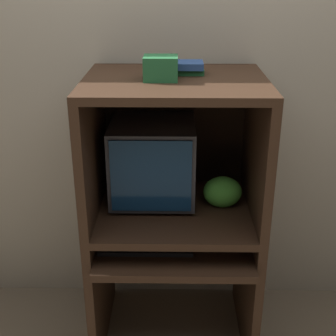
{
  "coord_description": "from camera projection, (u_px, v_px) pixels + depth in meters",
  "views": [
    {
      "loc": [
        -0.0,
        -1.68,
        1.85
      ],
      "look_at": [
        -0.03,
        0.33,
        0.98
      ],
      "focal_mm": 50.0,
      "sensor_mm": 36.0,
      "label": 1
    }
  ],
  "objects": [
    {
      "name": "book_stack",
      "position": [
        187.0,
        68.0,
        2.09
      ],
      "size": [
        0.16,
        0.14,
        0.06
      ],
      "color": "#236638",
      "rests_on": "hutch_upper"
    },
    {
      "name": "desk_monitor_shelf",
      "position": [
        174.0,
        213.0,
        2.28
      ],
      "size": [
        0.8,
        0.65,
        0.13
      ],
      "color": "#382316",
      "rests_on": "desk_base"
    },
    {
      "name": "desk_base",
      "position": [
        174.0,
        274.0,
        2.38
      ],
      "size": [
        0.8,
        0.7,
        0.63
      ],
      "color": "#382316",
      "rests_on": "ground_plane"
    },
    {
      "name": "snack_bag",
      "position": [
        223.0,
        192.0,
        2.26
      ],
      "size": [
        0.19,
        0.14,
        0.15
      ],
      "color": "green",
      "rests_on": "desk_monitor_shelf"
    },
    {
      "name": "wall_back",
      "position": [
        175.0,
        81.0,
        2.41
      ],
      "size": [
        6.0,
        0.06,
        2.6
      ],
      "color": "#B2A893",
      "rests_on": "ground_plane"
    },
    {
      "name": "storage_box",
      "position": [
        161.0,
        68.0,
        1.97
      ],
      "size": [
        0.14,
        0.12,
        0.1
      ],
      "color": "#236638",
      "rests_on": "hutch_upper"
    },
    {
      "name": "mouse",
      "position": [
        210.0,
        246.0,
        2.17
      ],
      "size": [
        0.07,
        0.05,
        0.03
      ],
      "color": "black",
      "rests_on": "desk_base"
    },
    {
      "name": "hutch_upper",
      "position": [
        175.0,
        126.0,
        2.14
      ],
      "size": [
        0.8,
        0.65,
        0.63
      ],
      "color": "#382316",
      "rests_on": "desk_monitor_shelf"
    },
    {
      "name": "keyboard",
      "position": [
        146.0,
        245.0,
        2.19
      ],
      "size": [
        0.43,
        0.17,
        0.03
      ],
      "color": "black",
      "rests_on": "desk_base"
    },
    {
      "name": "crt_monitor",
      "position": [
        153.0,
        161.0,
        2.28
      ],
      "size": [
        0.4,
        0.4,
        0.4
      ],
      "color": "#333338",
      "rests_on": "desk_monitor_shelf"
    }
  ]
}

